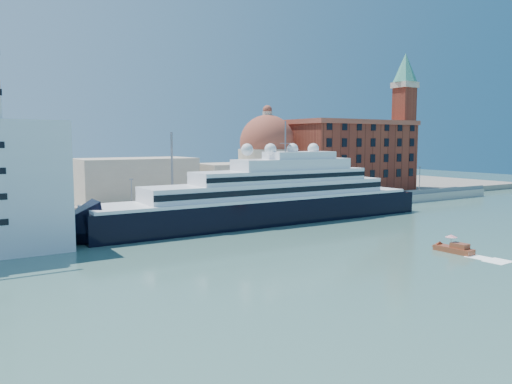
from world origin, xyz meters
TOP-DOWN VIEW (x-y plane):
  - ground at (0.00, 0.00)m, footprint 400.00×400.00m
  - quay at (0.00, 34.00)m, footprint 180.00×10.00m
  - land at (0.00, 75.00)m, footprint 260.00×72.00m
  - quay_fence at (0.00, 29.50)m, footprint 180.00×0.10m
  - superyacht at (-4.81, 23.00)m, footprint 90.55×12.55m
  - service_barge at (-34.21, 21.03)m, footprint 11.50×6.02m
  - water_taxi at (8.45, -19.35)m, footprint 2.55×6.65m
  - warehouse at (52.00, 52.00)m, footprint 43.00×19.00m
  - campanile at (76.00, 52.00)m, footprint 8.40×8.40m
  - church at (6.39, 57.72)m, footprint 66.00×18.00m
  - lamp_posts at (-12.67, 32.27)m, footprint 120.80×2.40m

SIDE VIEW (x-z plane):
  - ground at x=0.00m, z-range 0.00..0.00m
  - service_barge at x=-34.21m, z-range -0.52..1.94m
  - water_taxi at x=8.45m, z-range -0.81..2.30m
  - land at x=0.00m, z-range 0.00..2.00m
  - quay at x=0.00m, z-range 0.00..2.50m
  - quay_fence at x=0.00m, z-range 2.50..3.70m
  - superyacht at x=-4.81m, z-range -8.86..18.20m
  - lamp_posts at x=-12.67m, z-range 0.84..18.84m
  - church at x=6.39m, z-range -1.84..23.66m
  - warehouse at x=52.00m, z-range 2.16..25.41m
  - campanile at x=76.00m, z-range 5.26..52.26m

